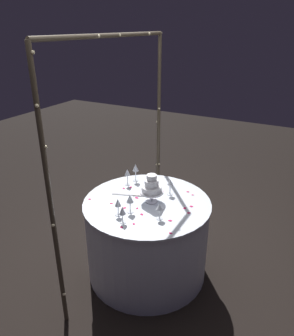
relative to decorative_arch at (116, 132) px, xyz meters
name	(u,v)px	position (x,y,z in m)	size (l,w,h in m)	color
ground_plane	(147,270)	(0.00, -0.31, -1.41)	(12.00, 12.00, 0.00)	black
decorative_arch	(116,132)	(0.00, 0.00, 0.00)	(1.76, 0.06, 2.22)	#473D2D
main_table	(147,237)	(0.00, -0.31, -1.01)	(1.17, 1.17, 0.79)	silver
tiered_cake	(152,187)	(0.02, -0.35, -0.46)	(0.22, 0.22, 0.27)	silver
wine_glass_0	(170,183)	(0.23, -0.44, -0.50)	(0.06, 0.06, 0.15)	silver
wine_glass_1	(160,207)	(-0.20, -0.54, -0.51)	(0.06, 0.06, 0.14)	silver
wine_glass_2	(127,173)	(0.21, 0.02, -0.49)	(0.06, 0.06, 0.17)	silver
wine_glass_3	(136,168)	(0.33, 0.00, -0.47)	(0.06, 0.06, 0.19)	silver
wine_glass_4	(122,211)	(-0.39, -0.30, -0.51)	(0.06, 0.06, 0.15)	silver
wine_glass_5	(130,199)	(-0.23, -0.27, -0.49)	(0.06, 0.06, 0.17)	silver
wine_glass_6	(118,203)	(-0.32, -0.21, -0.50)	(0.06, 0.06, 0.16)	silver
cake_knife	(129,195)	(0.03, -0.11, -0.61)	(0.12, 0.29, 0.01)	silver
rose_petal_0	(137,198)	(0.01, -0.20, -0.61)	(0.04, 0.03, 0.00)	#C61951
rose_petal_1	(151,189)	(0.24, -0.23, -0.61)	(0.02, 0.02, 0.00)	#C61951
rose_petal_2	(157,182)	(0.41, -0.21, -0.61)	(0.03, 0.02, 0.00)	#C61951
rose_petal_3	(131,187)	(0.17, -0.03, -0.61)	(0.03, 0.02, 0.00)	#C61951
rose_petal_4	(137,208)	(-0.15, -0.29, -0.61)	(0.03, 0.02, 0.00)	#C61951
rose_petal_5	(171,233)	(-0.35, -0.71, -0.61)	(0.03, 0.02, 0.00)	#C61951
rose_petal_6	(185,208)	(0.06, -0.66, -0.61)	(0.04, 0.02, 0.00)	#C61951
rose_petal_7	(90,199)	(-0.22, 0.18, -0.61)	(0.03, 0.02, 0.00)	#C61951
rose_petal_8	(170,221)	(-0.19, -0.63, -0.61)	(0.04, 0.03, 0.00)	#C61951
rose_petal_9	(142,214)	(-0.21, -0.38, -0.61)	(0.03, 0.02, 0.00)	#C61951
rose_petal_10	(188,192)	(0.36, -0.57, -0.61)	(0.03, 0.02, 0.00)	#C61951
rose_petal_11	(124,188)	(0.12, 0.01, -0.61)	(0.03, 0.02, 0.00)	#C61951
rose_petal_12	(121,227)	(-0.46, -0.33, -0.61)	(0.03, 0.02, 0.00)	#C61951
rose_petal_13	(189,213)	(0.00, -0.72, -0.61)	(0.03, 0.02, 0.00)	#C61951
rose_petal_14	(111,203)	(-0.18, -0.04, -0.61)	(0.03, 0.02, 0.00)	#C61951
rose_petal_15	(123,211)	(-0.25, -0.20, -0.61)	(0.03, 0.02, 0.00)	#C61951
rose_petal_16	(163,191)	(0.25, -0.35, -0.61)	(0.04, 0.03, 0.00)	#C61951
rose_petal_17	(125,208)	(-0.19, -0.19, -0.61)	(0.03, 0.02, 0.00)	#C61951
rose_petal_18	(191,206)	(0.11, -0.70, -0.61)	(0.04, 0.03, 0.00)	#C61951
rose_petal_19	(193,195)	(0.32, -0.64, -0.61)	(0.03, 0.02, 0.00)	#C61951
rose_petal_20	(146,181)	(0.36, -0.11, -0.61)	(0.04, 0.03, 0.00)	#C61951
rose_petal_21	(134,224)	(-0.37, -0.39, -0.61)	(0.03, 0.02, 0.00)	#C61951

